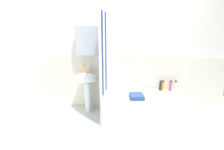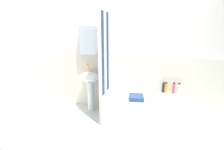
% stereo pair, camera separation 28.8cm
% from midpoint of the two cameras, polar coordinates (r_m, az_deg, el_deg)
% --- Properties ---
extents(ground_plane, '(4.80, 5.60, 0.04)m').
position_cam_midpoint_polar(ground_plane, '(2.68, 1.10, -24.62)').
color(ground_plane, silver).
extents(wall_back_tiled, '(3.60, 0.18, 2.40)m').
position_cam_midpoint_polar(wall_back_tiled, '(3.35, 3.42, 5.94)').
color(wall_back_tiled, white).
rests_on(wall_back_tiled, ground_plane).
extents(wall_left_tiled, '(0.07, 1.81, 2.40)m').
position_cam_midpoint_polar(wall_left_tiled, '(3.06, -28.27, 2.62)').
color(wall_left_tiled, white).
rests_on(wall_left_tiled, ground_plane).
extents(sink, '(0.44, 0.34, 0.85)m').
position_cam_midpoint_polar(sink, '(3.44, -10.86, -3.00)').
color(sink, white).
rests_on(sink, ground_plane).
extents(faucet, '(0.03, 0.12, 0.12)m').
position_cam_midpoint_polar(faucet, '(3.43, -10.65, 1.97)').
color(faucet, silver).
rests_on(faucet, sink).
extents(soap_dispenser, '(0.06, 0.06, 0.17)m').
position_cam_midpoint_polar(soap_dispenser, '(3.44, -11.93, 2.18)').
color(soap_dispenser, gold).
rests_on(soap_dispenser, sink).
extents(bathtub, '(1.44, 0.72, 0.53)m').
position_cam_midpoint_polar(bathtub, '(3.23, 7.90, -11.07)').
color(bathtub, white).
rests_on(bathtub, ground_plane).
extents(shower_curtain, '(0.01, 0.72, 2.00)m').
position_cam_midpoint_polar(shower_curtain, '(3.06, -5.47, 2.26)').
color(shower_curtain, white).
rests_on(shower_curtain, ground_plane).
extents(lotion_bottle, '(0.06, 0.06, 0.21)m').
position_cam_midpoint_polar(lotion_bottle, '(3.38, 18.88, -3.76)').
color(lotion_bottle, white).
rests_on(lotion_bottle, bathtub).
extents(shampoo_bottle, '(0.05, 0.05, 0.22)m').
position_cam_midpoint_polar(shampoo_bottle, '(3.36, 17.33, -3.74)').
color(shampoo_bottle, '#C84A6A').
rests_on(shampoo_bottle, bathtub).
extents(body_wash_bottle, '(0.06, 0.06, 0.20)m').
position_cam_midpoint_polar(body_wash_bottle, '(3.36, 14.94, -3.67)').
color(body_wash_bottle, orange).
rests_on(body_wash_bottle, bathtub).
extents(conditioner_bottle, '(0.05, 0.05, 0.21)m').
position_cam_midpoint_polar(conditioner_bottle, '(3.35, 14.15, -3.66)').
color(conditioner_bottle, '#23252A').
rests_on(conditioner_bottle, bathtub).
extents(towel_folded, '(0.28, 0.28, 0.07)m').
position_cam_midpoint_polar(towel_folded, '(2.93, 5.79, -7.45)').
color(towel_folded, navy).
rests_on(towel_folded, bathtub).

